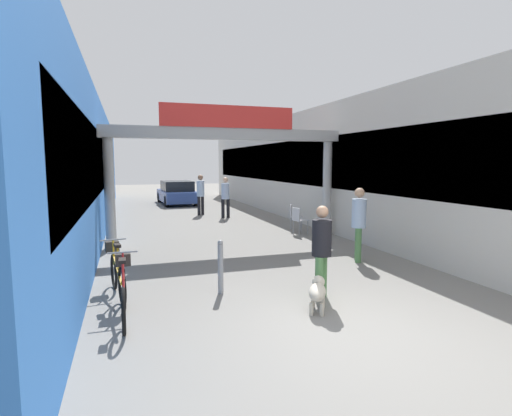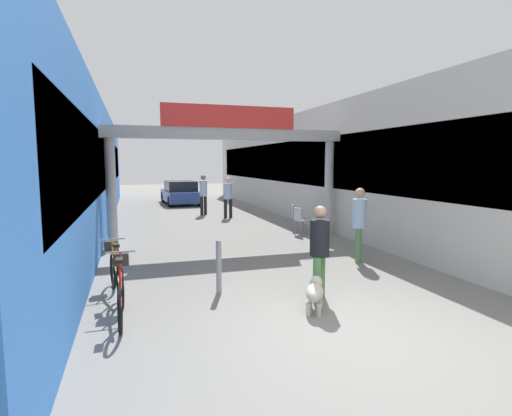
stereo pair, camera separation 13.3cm
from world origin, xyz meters
name	(u,v)px [view 1 (the left image)]	position (x,y,z in m)	size (l,w,h in m)	color
ground_plane	(348,331)	(0.00, 0.00, 0.00)	(80.00, 80.00, 0.00)	gray
storefront_left	(61,168)	(-5.09, 11.00, 2.17)	(3.00, 26.00, 4.34)	blue
storefront_right	(319,167)	(5.09, 11.00, 2.17)	(3.00, 26.00, 4.34)	beige
arcade_sign_gateway	(228,147)	(0.00, 6.92, 2.84)	(7.40, 0.47, 4.02)	#B2B2B2
pedestrian_with_dog	(322,246)	(0.28, 1.38, 0.93)	(0.48, 0.48, 1.64)	#4C7F47
pedestrian_companion	(359,219)	(2.34, 3.46, 1.02)	(0.46, 0.46, 1.77)	#4C7F47
pedestrian_carrying_crate	(225,195)	(1.13, 11.87, 1.00)	(0.40, 0.38, 1.75)	black
pedestrian_elderly_walking	(201,192)	(0.29, 13.12, 1.05)	(0.48, 0.48, 1.82)	black
dog_on_leash	(318,291)	(-0.04, 0.87, 0.32)	(0.55, 0.72, 0.51)	beige
bicycle_red_nearest	(124,290)	(-3.00, 1.49, 0.44)	(0.46, 1.69, 0.98)	black
bicycle_orange_second	(117,272)	(-3.13, 2.64, 0.44)	(0.46, 1.68, 0.98)	black
bollard_post_metal	(221,266)	(-1.34, 2.18, 0.50)	(0.10, 0.10, 0.99)	gray
cafe_chair_aluminium_nearer	(299,218)	(2.49, 7.26, 0.54)	(0.47, 0.47, 0.89)	gray
cafe_chair_aluminium_farther	(294,214)	(2.72, 8.19, 0.54)	(0.54, 0.54, 0.89)	gray
parked_car_blue	(177,193)	(-0.15, 18.32, 0.64)	(1.96, 4.08, 1.33)	#2D478C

